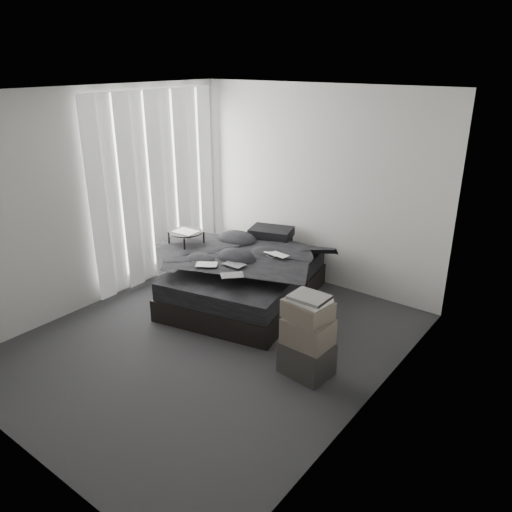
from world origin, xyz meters
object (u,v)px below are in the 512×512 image
Objects in this scene: laptop at (274,250)px; box_lower at (307,358)px; side_stand at (187,260)px; bed at (246,290)px.

laptop is 1.60m from box_lower.
laptop is 0.41× the size of side_stand.
laptop is 1.28m from side_stand.
side_stand reaches higher than bed.
side_stand is (-0.85, -0.16, 0.26)m from bed.
bed is 2.54× the size of side_stand.
side_stand is at bearing 162.51° from box_lower.
box_lower is (2.31, -0.73, -0.22)m from side_stand.
side_stand reaches higher than box_lower.
side_stand is 2.44m from box_lower.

